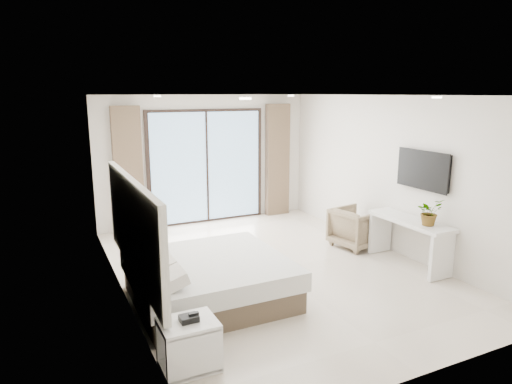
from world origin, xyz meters
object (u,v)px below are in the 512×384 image
console_desk (409,232)px  armchair (356,226)px  bed (208,279)px  nightstand (189,345)px

console_desk → armchair: armchair is taller
bed → armchair: size_ratio=2.57×
bed → armchair: bearing=16.1°
nightstand → console_desk: size_ratio=0.38×
nightstand → armchair: (3.87, 2.31, 0.13)m
bed → console_desk: bearing=-3.2°
nightstand → armchair: armchair is taller
bed → console_desk: size_ratio=1.33×
nightstand → console_desk: console_desk is taller
console_desk → nightstand: bearing=-163.5°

